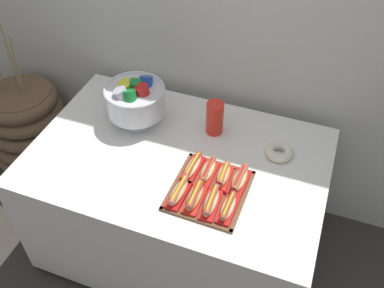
{
  "coord_description": "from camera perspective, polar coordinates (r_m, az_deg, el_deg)",
  "views": [
    {
      "loc": [
        0.57,
        -1.33,
        2.22
      ],
      "look_at": [
        0.06,
        0.05,
        0.8
      ],
      "focal_mm": 39.93,
      "sensor_mm": 36.0,
      "label": 1
    }
  ],
  "objects": [
    {
      "name": "floor_vase",
      "position": [
        3.05,
        -20.64,
        1.64
      ],
      "size": [
        0.55,
        0.55,
        1.2
      ],
      "color": "brown",
      "rests_on": "ground_plane"
    },
    {
      "name": "cup_stack",
      "position": [
        2.14,
        3.06,
        3.51
      ],
      "size": [
        0.09,
        0.09,
        0.18
      ],
      "color": "red",
      "rests_on": "buffet_table"
    },
    {
      "name": "serving_tray",
      "position": [
        1.92,
        2.32,
        -6.25
      ],
      "size": [
        0.34,
        0.37,
        0.01
      ],
      "color": "brown",
      "rests_on": "buffet_table"
    },
    {
      "name": "punch_bowl",
      "position": [
        2.17,
        -7.6,
        5.96
      ],
      "size": [
        0.31,
        0.31,
        0.27
      ],
      "color": "silver",
      "rests_on": "buffet_table"
    },
    {
      "name": "ground_plane",
      "position": [
        2.65,
        -1.56,
        -12.9
      ],
      "size": [
        10.0,
        10.0,
        0.0
      ],
      "primitive_type": "plane",
      "color": "#38332D"
    },
    {
      "name": "buffet_table",
      "position": [
        2.34,
        -1.75,
        -7.62
      ],
      "size": [
        1.44,
        0.93,
        0.75
      ],
      "color": "white",
      "rests_on": "ground_plane"
    },
    {
      "name": "hot_dog_5",
      "position": [
        1.95,
        2.13,
        -3.65
      ],
      "size": [
        0.06,
        0.16,
        0.06
      ],
      "color": "red",
      "rests_on": "serving_tray"
    },
    {
      "name": "hot_dog_1",
      "position": [
        1.85,
        0.37,
        -7.09
      ],
      "size": [
        0.07,
        0.17,
        0.07
      ],
      "color": "red",
      "rests_on": "serving_tray"
    },
    {
      "name": "hot_dog_2",
      "position": [
        1.83,
        2.58,
        -7.76
      ],
      "size": [
        0.07,
        0.18,
        0.06
      ],
      "color": "red",
      "rests_on": "serving_tray"
    },
    {
      "name": "hot_dog_6",
      "position": [
        1.94,
        4.22,
        -4.23
      ],
      "size": [
        0.07,
        0.16,
        0.06
      ],
      "color": "red",
      "rests_on": "serving_tray"
    },
    {
      "name": "hot_dog_4",
      "position": [
        1.97,
        0.08,
        -3.1
      ],
      "size": [
        0.07,
        0.18,
        0.05
      ],
      "color": "red",
      "rests_on": "serving_tray"
    },
    {
      "name": "hot_dog_7",
      "position": [
        1.92,
        6.35,
        -4.78
      ],
      "size": [
        0.08,
        0.17,
        0.06
      ],
      "color": "red",
      "rests_on": "serving_tray"
    },
    {
      "name": "donut",
      "position": [
        2.1,
        11.54,
        -1.02
      ],
      "size": [
        0.14,
        0.14,
        0.04
      ],
      "color": "silver",
      "rests_on": "buffet_table"
    },
    {
      "name": "hot_dog_0",
      "position": [
        1.87,
        -1.79,
        -6.46
      ],
      "size": [
        0.07,
        0.18,
        0.06
      ],
      "color": "#B21414",
      "rests_on": "serving_tray"
    },
    {
      "name": "hot_dog_3",
      "position": [
        1.82,
        4.82,
        -8.49
      ],
      "size": [
        0.07,
        0.16,
        0.06
      ],
      "color": "red",
      "rests_on": "serving_tray"
    }
  ]
}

